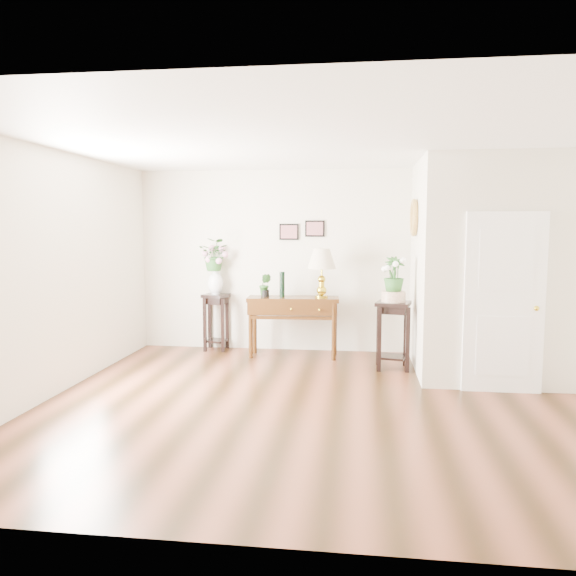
% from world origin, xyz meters
% --- Properties ---
extents(floor, '(6.00, 5.50, 0.02)m').
position_xyz_m(floor, '(0.00, 0.00, 0.00)').
color(floor, brown).
rests_on(floor, ground).
extents(ceiling, '(6.00, 5.50, 0.02)m').
position_xyz_m(ceiling, '(0.00, 0.00, 2.80)').
color(ceiling, white).
rests_on(ceiling, ground).
extents(wall_back, '(6.00, 0.02, 2.80)m').
position_xyz_m(wall_back, '(0.00, 2.75, 1.40)').
color(wall_back, beige).
rests_on(wall_back, ground).
extents(wall_front, '(6.00, 0.02, 2.80)m').
position_xyz_m(wall_front, '(0.00, -2.75, 1.40)').
color(wall_front, beige).
rests_on(wall_front, ground).
extents(wall_left, '(0.02, 5.50, 2.80)m').
position_xyz_m(wall_left, '(-3.00, 0.00, 1.40)').
color(wall_left, beige).
rests_on(wall_left, ground).
extents(partition, '(1.80, 1.95, 2.80)m').
position_xyz_m(partition, '(2.10, 1.77, 1.40)').
color(partition, beige).
rests_on(partition, floor).
extents(door, '(0.90, 0.05, 2.10)m').
position_xyz_m(door, '(2.10, 0.78, 1.05)').
color(door, white).
rests_on(door, floor).
extents(art_print_left, '(0.30, 0.02, 0.25)m').
position_xyz_m(art_print_left, '(-0.65, 2.73, 1.85)').
color(art_print_left, black).
rests_on(art_print_left, wall_back).
extents(art_print_right, '(0.30, 0.02, 0.25)m').
position_xyz_m(art_print_right, '(-0.25, 2.73, 1.90)').
color(art_print_right, black).
rests_on(art_print_right, wall_back).
extents(wall_ornament, '(0.07, 0.51, 0.51)m').
position_xyz_m(wall_ornament, '(1.16, 1.90, 2.05)').
color(wall_ornament, tan).
rests_on(wall_ornament, partition).
extents(console_table, '(1.37, 0.52, 0.89)m').
position_xyz_m(console_table, '(-0.53, 2.26, 0.45)').
color(console_table, '#391D05').
rests_on(console_table, floor).
extents(table_lamp, '(0.51, 0.51, 0.73)m').
position_xyz_m(table_lamp, '(-0.11, 2.26, 1.24)').
color(table_lamp, gold).
rests_on(table_lamp, console_table).
extents(green_vase, '(0.10, 0.10, 0.37)m').
position_xyz_m(green_vase, '(-0.69, 2.26, 1.06)').
color(green_vase, black).
rests_on(green_vase, console_table).
extents(potted_plant, '(0.20, 0.17, 0.33)m').
position_xyz_m(potted_plant, '(-0.95, 2.26, 1.06)').
color(potted_plant, '#275B23').
rests_on(potted_plant, console_table).
extents(plant_stand_a, '(0.42, 0.42, 0.88)m').
position_xyz_m(plant_stand_a, '(-1.78, 2.57, 0.44)').
color(plant_stand_a, black).
rests_on(plant_stand_a, floor).
extents(porcelain_vase, '(0.29, 0.29, 0.41)m').
position_xyz_m(porcelain_vase, '(-1.78, 2.57, 1.11)').
color(porcelain_vase, white).
rests_on(porcelain_vase, plant_stand_a).
extents(lily_arrangement, '(0.51, 0.46, 0.51)m').
position_xyz_m(lily_arrangement, '(-1.78, 2.57, 1.54)').
color(lily_arrangement, '#275B23').
rests_on(lily_arrangement, porcelain_vase).
extents(plant_stand_b, '(0.51, 0.51, 0.92)m').
position_xyz_m(plant_stand_b, '(0.90, 1.73, 0.46)').
color(plant_stand_b, black).
rests_on(plant_stand_b, floor).
extents(ceramic_bowl, '(0.38, 0.38, 0.14)m').
position_xyz_m(ceramic_bowl, '(0.90, 1.73, 1.00)').
color(ceramic_bowl, beige).
rests_on(ceramic_bowl, plant_stand_b).
extents(narcissus, '(0.34, 0.34, 0.49)m').
position_xyz_m(narcissus, '(0.90, 1.73, 1.28)').
color(narcissus, '#275B23').
rests_on(narcissus, ceramic_bowl).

